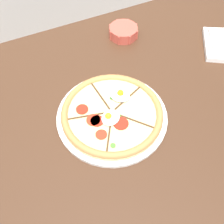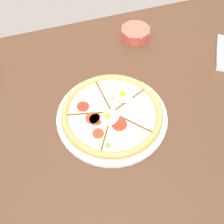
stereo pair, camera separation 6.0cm
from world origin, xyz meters
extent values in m
plane|color=#3D2D23|center=(0.00, 0.00, 0.00)|extent=(12.00, 12.00, 0.00)
cube|color=#422819|center=(0.00, 0.00, 0.73)|extent=(1.44, 0.96, 0.03)
cube|color=#422819|center=(0.67, 0.43, 0.36)|extent=(0.06, 0.06, 0.72)
cylinder|color=white|center=(-0.06, -0.02, 0.75)|extent=(0.34, 0.34, 0.01)
cylinder|color=#E5C684|center=(-0.06, -0.02, 0.77)|extent=(0.31, 0.31, 0.01)
cylinder|color=#E0CC84|center=(-0.06, -0.02, 0.77)|extent=(0.28, 0.28, 0.00)
torus|color=#B27A42|center=(-0.06, -0.02, 0.78)|extent=(0.31, 0.31, 0.02)
cube|color=#472D19|center=(-0.02, -0.07, 0.78)|extent=(0.09, 0.11, 0.00)
cube|color=#472D19|center=(0.00, 0.01, 0.78)|extent=(0.13, 0.06, 0.00)
cube|color=#472D19|center=(-0.07, 0.05, 0.78)|extent=(0.02, 0.14, 0.00)
cube|color=#472D19|center=(-0.13, 0.00, 0.78)|extent=(0.14, 0.04, 0.00)
cube|color=#472D19|center=(-0.10, -0.08, 0.78)|extent=(0.08, 0.12, 0.00)
cylinder|color=red|center=(-0.12, -0.03, 0.78)|extent=(0.04, 0.04, 0.00)
cylinder|color=red|center=(-0.12, -0.08, 0.78)|extent=(0.03, 0.03, 0.00)
cylinder|color=red|center=(-0.14, 0.03, 0.78)|extent=(0.04, 0.04, 0.00)
cylinder|color=red|center=(-0.12, -0.02, 0.78)|extent=(0.04, 0.04, 0.00)
cylinder|color=red|center=(-0.06, -0.07, 0.78)|extent=(0.05, 0.05, 0.00)
ellipsoid|color=white|center=(-0.01, 0.02, 0.78)|extent=(0.08, 0.08, 0.01)
sphere|color=orange|center=(-0.01, 0.03, 0.79)|extent=(0.02, 0.02, 0.02)
ellipsoid|color=white|center=(-0.08, -0.04, 0.78)|extent=(0.08, 0.08, 0.01)
sphere|color=#F4AD1E|center=(-0.08, -0.03, 0.79)|extent=(0.02, 0.02, 0.02)
cylinder|color=#2D5B1E|center=(-0.06, -0.02, 0.78)|extent=(0.02, 0.02, 0.00)
cylinder|color=#386B23|center=(-0.06, -0.03, 0.78)|extent=(0.01, 0.01, 0.00)
cylinder|color=#477A2D|center=(-0.11, -0.12, 0.78)|extent=(0.02, 0.02, 0.00)
cylinder|color=#386B23|center=(-0.05, -0.04, 0.78)|extent=(0.01, 0.01, 0.00)
cylinder|color=#386B23|center=(-0.04, 0.03, 0.78)|extent=(0.01, 0.01, 0.00)
cylinder|color=#C64C3D|center=(0.15, 0.32, 0.77)|extent=(0.11, 0.11, 0.04)
cylinder|color=#AD1423|center=(0.15, 0.32, 0.77)|extent=(0.09, 0.09, 0.02)
cylinder|color=#C64C3D|center=(0.20, 0.32, 0.77)|extent=(0.01, 0.01, 0.04)
cylinder|color=#C64C3D|center=(0.18, 0.36, 0.77)|extent=(0.01, 0.01, 0.04)
cylinder|color=#C64C3D|center=(0.15, 0.37, 0.77)|extent=(0.01, 0.01, 0.04)
cylinder|color=#C64C3D|center=(0.11, 0.36, 0.77)|extent=(0.01, 0.01, 0.04)
cylinder|color=#C64C3D|center=(0.09, 0.32, 0.77)|extent=(0.01, 0.01, 0.04)
cylinder|color=#C64C3D|center=(0.11, 0.28, 0.77)|extent=(0.01, 0.01, 0.04)
cylinder|color=#C64C3D|center=(0.15, 0.26, 0.77)|extent=(0.01, 0.01, 0.04)
cylinder|color=#C64C3D|center=(0.18, 0.28, 0.77)|extent=(0.01, 0.01, 0.04)
camera|label=1|loc=(-0.27, -0.47, 1.47)|focal=45.00mm
camera|label=2|loc=(-0.22, -0.49, 1.47)|focal=45.00mm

